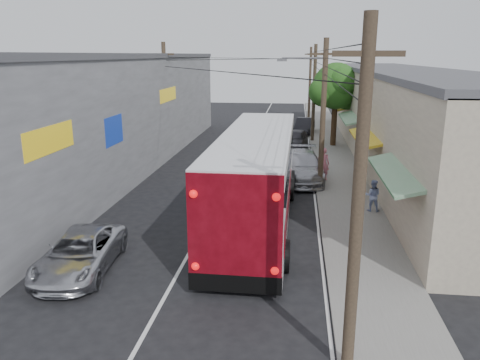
# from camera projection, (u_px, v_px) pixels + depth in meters

# --- Properties ---
(ground) EXTENTS (120.00, 120.00, 0.00)m
(ground) POSITION_uv_depth(u_px,v_px,m) (157.00, 310.00, 13.56)
(ground) COLOR black
(ground) RESTS_ON ground
(sidewalk) EXTENTS (3.00, 80.00, 0.12)m
(sidewalk) POSITION_uv_depth(u_px,v_px,m) (334.00, 162.00, 31.96)
(sidewalk) COLOR slate
(sidewalk) RESTS_ON ground
(building_right) EXTENTS (7.09, 40.00, 6.25)m
(building_right) POSITION_uv_depth(u_px,v_px,m) (400.00, 114.00, 32.55)
(building_right) COLOR beige
(building_right) RESTS_ON ground
(building_left) EXTENTS (7.20, 36.00, 7.25)m
(building_left) POSITION_uv_depth(u_px,v_px,m) (109.00, 110.00, 30.85)
(building_left) COLOR gray
(building_left) RESTS_ON ground
(utility_poles) EXTENTS (11.80, 45.28, 8.00)m
(utility_poles) POSITION_uv_depth(u_px,v_px,m) (287.00, 101.00, 31.61)
(utility_poles) COLOR #473828
(utility_poles) RESTS_ON ground
(street_tree) EXTENTS (4.40, 4.00, 6.60)m
(street_tree) POSITION_uv_depth(u_px,v_px,m) (337.00, 88.00, 36.48)
(street_tree) COLOR #3F2B19
(street_tree) RESTS_ON ground
(coach_bus) EXTENTS (3.26, 13.84, 3.98)m
(coach_bus) POSITION_uv_depth(u_px,v_px,m) (257.00, 176.00, 20.34)
(coach_bus) COLOR white
(coach_bus) RESTS_ON ground
(jeepney) EXTENTS (2.57, 4.89, 1.31)m
(jeepney) POSITION_uv_depth(u_px,v_px,m) (80.00, 253.00, 15.88)
(jeepney) COLOR silver
(jeepney) RESTS_ON ground
(parked_suv) EXTENTS (2.60, 5.90, 1.68)m
(parked_suv) POSITION_uv_depth(u_px,v_px,m) (302.00, 166.00, 27.37)
(parked_suv) COLOR #A4A5AD
(parked_suv) RESTS_ON ground
(parked_car_mid) EXTENTS (2.23, 4.47, 1.46)m
(parked_car_mid) POSITION_uv_depth(u_px,v_px,m) (296.00, 139.00, 36.85)
(parked_car_mid) COLOR #29282E
(parked_car_mid) RESTS_ON ground
(parked_car_far) EXTENTS (2.08, 4.54, 1.44)m
(parked_car_far) POSITION_uv_depth(u_px,v_px,m) (305.00, 126.00, 43.69)
(parked_car_far) COLOR black
(parked_car_far) RESTS_ON ground
(pedestrian_near) EXTENTS (0.78, 0.61, 1.90)m
(pedestrian_near) POSITION_uv_depth(u_px,v_px,m) (323.00, 164.00, 27.03)
(pedestrian_near) COLOR pink
(pedestrian_near) RESTS_ON sidewalk
(pedestrian_far) EXTENTS (0.80, 0.66, 1.49)m
(pedestrian_far) POSITION_uv_depth(u_px,v_px,m) (373.00, 195.00, 21.64)
(pedestrian_far) COLOR #93A5D6
(pedestrian_far) RESTS_ON sidewalk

